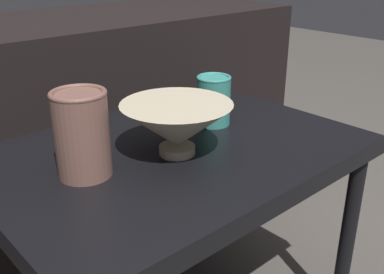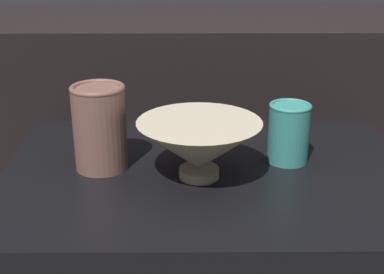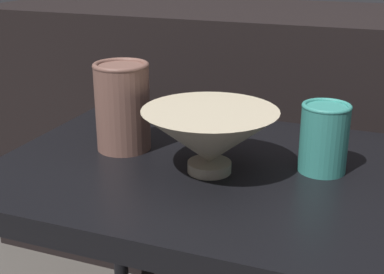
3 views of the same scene
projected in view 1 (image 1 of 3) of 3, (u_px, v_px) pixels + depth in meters
table at (175, 169)px, 0.94m from camera, size 0.76×0.53×0.50m
couch_backdrop at (57, 137)px, 1.37m from camera, size 1.60×0.50×0.69m
bowl at (177, 126)px, 0.87m from camera, size 0.22×0.22×0.10m
vase_textured_left at (82, 133)px, 0.78m from camera, size 0.10×0.10×0.16m
vase_colorful_right at (213, 100)px, 1.02m from camera, size 0.08×0.08×0.11m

